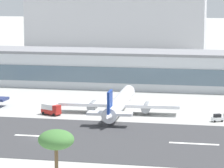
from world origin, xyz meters
name	(u,v)px	position (x,y,z in m)	size (l,w,h in m)	color
ground_plane	(39,139)	(0.00, 0.00, 0.00)	(1400.00, 1400.00, 0.00)	#A8A8A3
runway_strip	(42,136)	(0.00, 2.38, 0.04)	(800.00, 41.40, 0.08)	#38383A
runway_centreline_dash_4	(37,136)	(-1.12, 2.38, 0.09)	(12.00, 1.20, 0.01)	white
runway_centreline_dash_5	(194,144)	(38.24, 2.38, 0.09)	(12.00, 1.20, 0.01)	white
terminal_building	(139,69)	(11.89, 86.08, 6.94)	(200.62, 21.92, 13.88)	silver
distant_hotel_block	(115,14)	(-24.43, 223.87, 22.53)	(108.75, 25.12, 45.07)	#BCBCC1
airliner_navy_tail_gate_1	(119,104)	(13.88, 34.05, 3.13)	(36.34, 47.01, 9.81)	white
service_box_truck_0	(51,109)	(-5.54, 28.69, 1.79)	(6.45, 4.71, 3.25)	#B2231E
service_baggage_tug_1	(217,118)	(42.98, 28.90, 1.05)	(3.58, 2.95, 2.20)	white
palm_tree_2	(56,141)	(18.90, -47.50, 12.06)	(5.94, 5.94, 13.93)	brown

